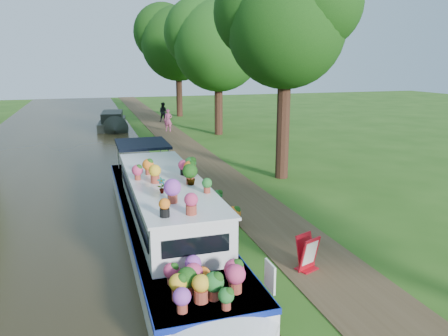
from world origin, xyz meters
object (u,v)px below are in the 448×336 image
second_boat (113,122)px  sandwich_board (307,254)px  pedestrian_dark (164,112)px  pedestrian_pink (168,120)px  plant_boat (167,214)px

second_boat → sandwich_board: 25.47m
pedestrian_dark → pedestrian_pink: bearing=-83.7°
pedestrian_pink → plant_boat: bearing=-79.5°
plant_boat → pedestrian_pink: size_ratio=8.47×
plant_boat → pedestrian_pink: plant_boat is taller
plant_boat → second_boat: (-0.16, 22.62, -0.34)m
second_boat → pedestrian_dark: pedestrian_dark is taller
pedestrian_dark → second_boat: bearing=-139.4°
second_boat → pedestrian_dark: size_ratio=4.12×
sandwich_board → pedestrian_pink: 22.56m
plant_boat → second_boat: 22.62m
plant_boat → sandwich_board: 4.00m
plant_boat → pedestrian_dark: 25.29m
second_boat → sandwich_board: second_boat is taller
second_boat → sandwich_board: bearing=-76.7°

